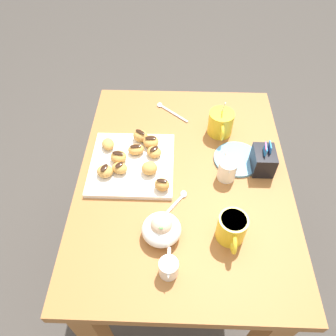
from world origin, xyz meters
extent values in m
plane|color=#423D38|center=(0.00, 0.00, 0.00)|extent=(8.00, 8.00, 0.00)
cube|color=#A36633|center=(0.00, 0.00, 0.72)|extent=(0.92, 0.70, 0.04)
cube|color=#A36633|center=(-0.40, -0.29, 0.35)|extent=(0.07, 0.07, 0.70)
cube|color=#A36633|center=(0.40, -0.29, 0.35)|extent=(0.07, 0.07, 0.70)
cube|color=#A36633|center=(-0.40, 0.29, 0.35)|extent=(0.07, 0.07, 0.70)
cube|color=white|center=(-0.04, -0.18, 0.74)|extent=(0.28, 0.28, 0.02)
cylinder|color=yellow|center=(-0.22, 0.13, 0.78)|extent=(0.09, 0.09, 0.09)
torus|color=yellow|center=(-0.16, 0.13, 0.78)|extent=(0.06, 0.01, 0.06)
cylinder|color=black|center=(-0.22, 0.13, 0.82)|extent=(0.08, 0.08, 0.01)
cylinder|color=silver|center=(-0.23, 0.13, 0.81)|extent=(0.04, 0.02, 0.12)
cylinder|color=yellow|center=(0.22, 0.13, 0.78)|extent=(0.08, 0.08, 0.09)
torus|color=yellow|center=(0.27, 0.13, 0.78)|extent=(0.06, 0.01, 0.06)
cylinder|color=black|center=(0.22, 0.13, 0.82)|extent=(0.07, 0.07, 0.01)
cylinder|color=white|center=(0.00, 0.14, 0.77)|extent=(0.06, 0.06, 0.07)
cone|color=white|center=(0.02, 0.14, 0.80)|extent=(0.02, 0.02, 0.02)
torus|color=white|center=(-0.04, 0.14, 0.77)|extent=(0.05, 0.01, 0.05)
cylinder|color=white|center=(0.00, 0.14, 0.80)|extent=(0.05, 0.05, 0.01)
cube|color=black|center=(-0.04, 0.26, 0.77)|extent=(0.09, 0.07, 0.08)
cube|color=#2D84D1|center=(-0.04, 0.26, 0.83)|extent=(0.04, 0.01, 0.03)
cube|color=#2D84D1|center=(-0.05, 0.27, 0.83)|extent=(0.04, 0.01, 0.03)
cube|color=#EA4C93|center=(-0.05, 0.26, 0.83)|extent=(0.04, 0.01, 0.03)
ellipsoid|color=white|center=(0.22, -0.06, 0.77)|extent=(0.11, 0.11, 0.06)
sphere|color=beige|center=(0.22, -0.06, 0.79)|extent=(0.06, 0.06, 0.06)
ellipsoid|color=green|center=(0.23, -0.06, 0.81)|extent=(0.03, 0.02, 0.01)
cylinder|color=white|center=(0.33, -0.04, 0.76)|extent=(0.05, 0.05, 0.05)
cone|color=white|center=(0.36, -0.04, 0.78)|extent=(0.02, 0.02, 0.02)
torus|color=white|center=(0.30, -0.04, 0.76)|extent=(0.04, 0.01, 0.04)
cylinder|color=black|center=(0.33, -0.04, 0.78)|extent=(0.04, 0.04, 0.01)
cylinder|color=#66A8DB|center=(-0.08, 0.18, 0.74)|extent=(0.16, 0.16, 0.01)
cube|color=silver|center=(0.14, -0.04, 0.74)|extent=(0.13, 0.10, 0.00)
ellipsoid|color=silver|center=(0.08, 0.00, 0.74)|extent=(0.03, 0.02, 0.01)
cube|color=silver|center=(-0.31, -0.04, 0.74)|extent=(0.10, 0.12, 0.00)
ellipsoid|color=silver|center=(-0.36, -0.10, 0.74)|extent=(0.03, 0.02, 0.01)
ellipsoid|color=#D19347|center=(0.01, -0.26, 0.77)|extent=(0.06, 0.06, 0.03)
ellipsoid|color=black|center=(0.01, -0.26, 0.78)|extent=(0.04, 0.03, 0.00)
ellipsoid|color=#D19347|center=(-0.09, -0.17, 0.77)|extent=(0.06, 0.06, 0.03)
ellipsoid|color=black|center=(-0.09, -0.17, 0.78)|extent=(0.02, 0.04, 0.00)
ellipsoid|color=#D19347|center=(0.00, -0.11, 0.77)|extent=(0.07, 0.07, 0.04)
ellipsoid|color=#D19347|center=(0.00, -0.21, 0.77)|extent=(0.06, 0.06, 0.03)
ellipsoid|color=black|center=(0.00, -0.21, 0.78)|extent=(0.03, 0.03, 0.00)
ellipsoid|color=#D19347|center=(-0.12, -0.12, 0.77)|extent=(0.07, 0.07, 0.03)
ellipsoid|color=black|center=(-0.12, -0.12, 0.79)|extent=(0.02, 0.04, 0.00)
ellipsoid|color=#D19347|center=(-0.05, -0.22, 0.77)|extent=(0.07, 0.07, 0.03)
ellipsoid|color=black|center=(-0.05, -0.22, 0.79)|extent=(0.02, 0.04, 0.00)
ellipsoid|color=#D19347|center=(0.07, -0.07, 0.77)|extent=(0.06, 0.06, 0.04)
ellipsoid|color=black|center=(0.07, -0.07, 0.79)|extent=(0.02, 0.04, 0.00)
ellipsoid|color=#D19347|center=(-0.11, -0.27, 0.76)|extent=(0.06, 0.06, 0.03)
ellipsoid|color=#D19347|center=(-0.08, -0.10, 0.76)|extent=(0.07, 0.07, 0.03)
ellipsoid|color=black|center=(-0.08, -0.10, 0.78)|extent=(0.04, 0.04, 0.00)
ellipsoid|color=#D19347|center=(-0.15, -0.15, 0.77)|extent=(0.07, 0.07, 0.04)
ellipsoid|color=black|center=(-0.15, -0.15, 0.79)|extent=(0.04, 0.04, 0.00)
camera|label=1|loc=(0.68, -0.03, 1.58)|focal=34.90mm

